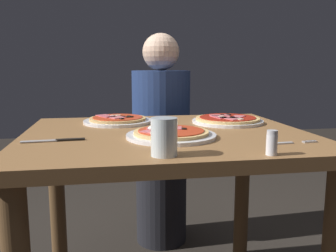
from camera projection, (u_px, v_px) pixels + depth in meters
dining_table at (166, 168)px, 1.32m from camera, size 1.01×0.85×0.77m
pizza_foreground at (170, 134)px, 1.19m from camera, size 0.30×0.30×0.05m
pizza_across_left at (118, 120)px, 1.50m from camera, size 0.28×0.28×0.03m
pizza_across_right at (227, 120)px, 1.50m from camera, size 0.30×0.30×0.03m
water_glass_near at (164, 139)px, 0.94m from camera, size 0.07×0.07×0.10m
fork at (290, 143)px, 1.10m from camera, size 0.16×0.03×0.00m
knife at (58, 140)px, 1.13m from camera, size 0.20×0.03×0.01m
salt_shaker at (272, 143)px, 0.95m from camera, size 0.03×0.03×0.07m
diner_person at (161, 146)px, 2.02m from camera, size 0.32×0.32×1.18m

